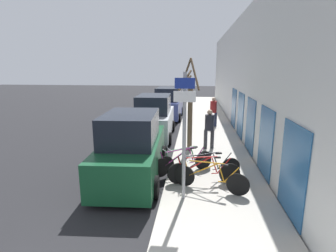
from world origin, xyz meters
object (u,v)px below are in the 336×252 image
(parked_car_2, at_px, (169,104))
(parked_car_1, at_px, (154,118))
(bicycle_4, at_px, (185,161))
(street_tree, at_px, (189,110))
(pedestrian_far, at_px, (213,110))
(parked_car_0, at_px, (132,149))
(bicycle_1, at_px, (204,172))
(bicycle_3, at_px, (183,162))
(bicycle_0, at_px, (210,178))
(bicycle_2, at_px, (205,169))
(pedestrian_near, at_px, (209,126))
(signpost, at_px, (184,131))

(parked_car_2, bearing_deg, parked_car_1, -90.67)
(bicycle_4, height_order, parked_car_2, parked_car_2)
(street_tree, bearing_deg, pedestrian_far, 74.79)
(parked_car_0, bearing_deg, bicycle_1, -16.61)
(parked_car_0, bearing_deg, pedestrian_far, 64.43)
(parked_car_1, bearing_deg, bicycle_3, -72.36)
(bicycle_0, xyz_separation_m, bicycle_2, (-0.13, 0.69, 0.01))
(bicycle_4, distance_m, parked_car_0, 1.90)
(bicycle_2, height_order, pedestrian_near, pedestrian_near)
(signpost, bearing_deg, bicycle_4, 91.02)
(pedestrian_far, bearing_deg, parked_car_0, 59.06)
(signpost, bearing_deg, pedestrian_near, 79.00)
(parked_car_2, bearing_deg, bicycle_0, -77.02)
(signpost, xyz_separation_m, bicycle_2, (0.63, 1.22, -1.53))
(bicycle_2, height_order, bicycle_4, bicycle_2)
(bicycle_0, relative_size, bicycle_3, 1.09)
(bicycle_0, relative_size, bicycle_1, 0.96)
(bicycle_4, xyz_separation_m, pedestrian_near, (0.95, 2.73, 0.65))
(bicycle_3, bearing_deg, street_tree, -33.27)
(bicycle_0, xyz_separation_m, street_tree, (-0.72, 3.75, 1.41))
(signpost, relative_size, pedestrian_near, 1.96)
(bicycle_0, bearing_deg, pedestrian_far, 13.05)
(signpost, bearing_deg, bicycle_1, 59.55)
(bicycle_1, bearing_deg, parked_car_0, 70.11)
(parked_car_1, xyz_separation_m, pedestrian_far, (3.27, 2.31, 0.15))
(parked_car_2, bearing_deg, signpost, -80.87)
(bicycle_2, distance_m, parked_car_1, 6.24)
(bicycle_1, xyz_separation_m, pedestrian_far, (0.79, 8.22, 0.65))
(bicycle_2, xyz_separation_m, pedestrian_far, (0.74, 7.99, 0.64))
(pedestrian_far, bearing_deg, street_tree, 66.59)
(parked_car_2, height_order, pedestrian_far, parked_car_2)
(pedestrian_near, bearing_deg, bicycle_4, -120.17)
(bicycle_3, height_order, parked_car_0, parked_car_0)
(bicycle_4, bearing_deg, parked_car_0, 73.58)
(bicycle_0, xyz_separation_m, parked_car_2, (-2.45, 11.97, 0.48))
(signpost, distance_m, pedestrian_far, 9.36)
(bicycle_3, relative_size, street_tree, 0.51)
(parked_car_0, bearing_deg, pedestrian_near, 45.90)
(bicycle_4, xyz_separation_m, parked_car_1, (-1.86, 4.93, 0.51))
(parked_car_1, xyz_separation_m, street_tree, (1.93, -2.62, 0.91))
(parked_car_2, bearing_deg, pedestrian_far, -45.62)
(bicycle_0, relative_size, pedestrian_far, 1.21)
(signpost, distance_m, bicycle_3, 2.34)
(signpost, relative_size, bicycle_0, 1.59)
(bicycle_2, height_order, parked_car_1, parked_car_1)
(bicycle_3, xyz_separation_m, parked_car_1, (-1.79, 5.15, 0.50))
(bicycle_4, distance_m, pedestrian_far, 7.40)
(bicycle_4, relative_size, pedestrian_far, 1.04)
(bicycle_2, bearing_deg, parked_car_1, 3.41)
(street_tree, bearing_deg, bicycle_1, -80.54)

